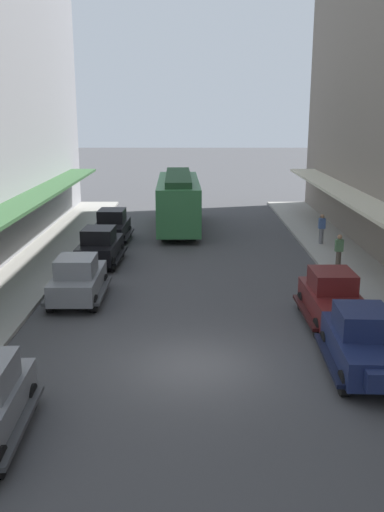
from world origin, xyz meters
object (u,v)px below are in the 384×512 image
at_px(pedestrian_0, 337,251).
at_px(pedestrian_1, 320,229).
at_px(parked_car_0, 109,226).
at_px(parked_car_3, 76,278).
at_px(streetcar, 176,199).
at_px(parked_car_2, 361,341).
at_px(parked_car_5, 98,245).
at_px(parked_car_4, 331,297).

bearing_deg(pedestrian_0, pedestrian_1, 86.08).
xyz_separation_m(parked_car_0, parked_car_3, (0.10, -10.34, 0.00)).
bearing_deg(streetcar, pedestrian_1, -30.43).
xyz_separation_m(parked_car_2, parked_car_5, (-9.33, 11.87, 0.00)).
xyz_separation_m(parked_car_2, streetcar, (-5.71, 20.31, 0.96)).
bearing_deg(streetcar, parked_car_4, -70.52).
bearing_deg(pedestrian_0, parked_car_0, 151.11).
distance_m(parked_car_5, pedestrian_1, 12.18).
xyz_separation_m(pedestrian_0, pedestrian_1, (0.36, 5.21, 0.00)).
bearing_deg(parked_car_3, pedestrian_1, 38.78).
distance_m(parked_car_0, parked_car_3, 10.34).
distance_m(parked_car_0, parked_car_5, 4.79).
xyz_separation_m(parked_car_5, pedestrian_1, (11.59, 3.76, 0.05)).
distance_m(streetcar, pedestrian_0, 12.52).
height_order(parked_car_0, pedestrian_1, parked_car_0).
bearing_deg(pedestrian_1, pedestrian_0, -93.92).
bearing_deg(streetcar, parked_car_2, -74.30).
xyz_separation_m(parked_car_3, parked_car_4, (9.40, -2.38, 0.00)).
bearing_deg(parked_car_0, parked_car_2, -60.53).
height_order(pedestrian_0, pedestrian_1, same).
xyz_separation_m(parked_car_3, streetcar, (3.61, 13.99, 0.96)).
height_order(parked_car_0, parked_car_5, same).
bearing_deg(streetcar, pedestrian_0, -52.41).
height_order(parked_car_3, pedestrian_0, parked_car_3).
relative_size(parked_car_0, streetcar, 0.44).
bearing_deg(pedestrian_0, parked_car_5, 172.62).
distance_m(parked_car_2, streetcar, 21.12).
relative_size(streetcar, pedestrian_1, 5.89).
height_order(parked_car_3, parked_car_5, same).
height_order(parked_car_2, parked_car_4, same).
relative_size(parked_car_5, streetcar, 0.45).
distance_m(parked_car_4, pedestrian_1, 11.89).
bearing_deg(streetcar, parked_car_5, -113.20).
bearing_deg(parked_car_0, pedestrian_1, -5.08).
bearing_deg(parked_car_2, parked_car_4, 88.84).
bearing_deg(parked_car_4, parked_car_3, 165.78).
height_order(parked_car_3, pedestrian_1, parked_car_3).
relative_size(parked_car_2, pedestrian_0, 2.63).
relative_size(parked_car_4, pedestrian_0, 2.61).
xyz_separation_m(parked_car_0, pedestrian_1, (11.68, -1.04, 0.05)).
xyz_separation_m(parked_car_3, pedestrian_0, (11.23, 4.09, 0.05)).
bearing_deg(parked_car_4, parked_car_2, -91.16).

